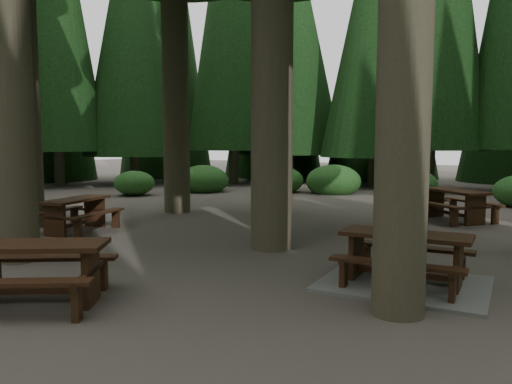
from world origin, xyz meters
The scene contains 6 objects.
ground centered at (0.00, 0.00, 0.00)m, with size 80.00×80.00×0.00m, color #4D453E.
picnic_table_a centered at (3.79, -1.19, 0.28)m, with size 2.45×2.04×0.82m.
picnic_table_b centered at (-4.24, -0.40, 0.54)m, with size 1.84×2.13×0.81m.
picnic_table_d centered at (3.57, 5.78, 0.57)m, with size 2.56×2.53×0.87m.
picnic_table_e centered at (-0.36, -4.52, 0.56)m, with size 2.47×2.36×0.84m.
shrub_ring centered at (0.70, 0.75, 0.40)m, with size 23.86×24.64×1.49m.
Camera 1 is at (5.42, -8.75, 2.19)m, focal length 35.00 mm.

